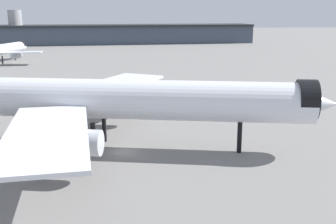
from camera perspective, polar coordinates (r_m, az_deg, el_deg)
ground at (r=62.91m, az=-6.17°, el=-5.50°), size 900.00×900.00×0.00m
airliner_near_gate at (r=62.82m, az=-7.57°, el=1.65°), size 65.04×58.60×17.30m
terminal_building at (r=270.21m, az=-7.11°, el=10.64°), size 173.02×39.62×21.12m
baggage_cart_trailing at (r=97.44m, az=6.01°, el=2.05°), size 2.88×2.80×1.82m
traffic_cone_wingtip at (r=101.59m, az=-15.76°, el=1.73°), size 0.57×0.57×0.71m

